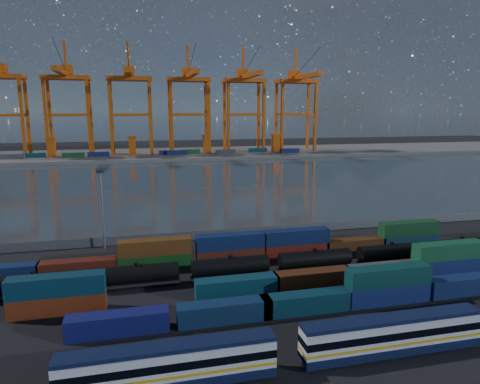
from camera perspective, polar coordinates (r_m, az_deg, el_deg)
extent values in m
plane|color=black|center=(73.20, 5.66, -12.08)|extent=(700.00, 700.00, 0.00)
plane|color=#2F3B44|center=(172.39, -5.88, 1.31)|extent=(700.00, 700.00, 0.00)
cube|color=#514F4C|center=(275.82, -8.87, 5.03)|extent=(700.00, 70.00, 2.00)
cone|color=#1E2630|center=(1688.88, -20.57, 18.10)|extent=(1100.00, 1100.00, 520.00)
cone|color=#1E2630|center=(1690.40, -6.25, 17.66)|extent=(1040.00, 1040.00, 460.00)
cone|color=#1E2630|center=(1783.55, 7.15, 15.99)|extent=(960.00, 960.00, 380.00)
cone|color=#1E2630|center=(1930.83, 17.19, 14.02)|extent=(840.00, 840.00, 300.00)
cube|color=silver|center=(48.27, -9.42, -21.70)|extent=(22.55, 2.71, 3.43)
cube|color=#0E1634|center=(49.26, -9.35, -23.47)|extent=(22.55, 2.76, 1.08)
cube|color=#0E1634|center=(47.26, -9.50, -19.71)|extent=(22.55, 2.43, 0.45)
cube|color=gold|center=(48.66, -9.39, -22.41)|extent=(22.57, 2.79, 0.32)
cube|color=black|center=(48.08, -9.43, -21.33)|extent=(22.57, 2.79, 0.90)
cube|color=black|center=(50.53, 0.41, -23.01)|extent=(2.71, 1.80, 0.63)
cube|color=silver|center=(55.91, 19.63, -17.37)|extent=(22.55, 2.71, 3.43)
cube|color=#0E1634|center=(56.77, 19.51, -18.98)|extent=(22.55, 2.76, 1.08)
cube|color=#0E1634|center=(55.04, 19.77, -15.58)|extent=(22.55, 2.43, 0.45)
cube|color=gold|center=(56.25, 19.59, -18.02)|extent=(22.57, 2.79, 0.32)
cube|color=black|center=(55.74, 19.66, -17.04)|extent=(22.57, 2.79, 0.90)
cube|color=black|center=(53.53, 11.86, -21.13)|extent=(2.71, 1.80, 0.63)
cube|color=black|center=(61.31, 25.99, -17.66)|extent=(2.71, 1.80, 0.63)
cube|color=navy|center=(59.79, -15.95, -16.50)|extent=(13.00, 2.64, 2.82)
cube|color=#0F284E|center=(60.66, -2.05, -15.65)|extent=(13.00, 2.64, 2.82)
cube|color=#0D3444|center=(63.78, 8.64, -14.38)|extent=(13.00, 2.64, 2.82)
cube|color=navy|center=(69.54, 19.03, -12.67)|extent=(13.00, 2.64, 2.82)
cube|color=#0B3B3C|center=(68.49, 19.18, -10.50)|extent=(13.00, 2.64, 2.82)
cube|color=navy|center=(77.40, 27.72, -10.91)|extent=(13.00, 2.64, 2.82)
cube|color=maroon|center=(67.79, -23.10, -13.57)|extent=(13.14, 2.67, 2.85)
cube|color=#0D3145|center=(66.71, -23.29, -11.34)|extent=(13.14, 2.67, 2.85)
cube|color=#0E3A49|center=(68.27, -0.39, -12.48)|extent=(13.14, 2.67, 2.85)
cube|color=#512410|center=(72.04, 9.73, -11.36)|extent=(13.14, 2.67, 2.85)
cube|color=#414546|center=(77.76, 18.57, -10.08)|extent=(13.14, 2.67, 2.85)
cube|color=navy|center=(84.93, 25.90, -8.84)|extent=(13.14, 2.67, 2.85)
cube|color=#165531|center=(84.07, 26.06, -7.01)|extent=(13.14, 2.67, 2.85)
cube|color=#581C11|center=(80.88, -20.83, -9.43)|extent=(12.98, 2.64, 2.81)
cube|color=#144B17|center=(80.18, -11.22, -9.08)|extent=(12.98, 2.64, 2.81)
cube|color=brown|center=(79.28, -11.29, -7.17)|extent=(12.98, 2.64, 2.81)
cube|color=#5C2212|center=(81.80, -1.31, -8.46)|extent=(12.98, 2.64, 2.81)
cube|color=#102050|center=(80.91, -1.32, -6.58)|extent=(12.98, 2.64, 2.81)
cube|color=maroon|center=(85.44, 7.47, -7.70)|extent=(12.98, 2.64, 2.81)
cube|color=#0F1F4D|center=(84.59, 7.52, -5.89)|extent=(12.98, 2.64, 2.81)
cube|color=#502910|center=(90.55, 14.95, -6.91)|extent=(12.98, 2.64, 2.81)
cube|color=#0E344B|center=(97.01, 21.50, -6.12)|extent=(12.98, 2.64, 2.81)
cube|color=#124521|center=(96.26, 21.62, -4.51)|extent=(12.98, 2.64, 2.81)
cylinder|color=black|center=(74.42, -25.77, -10.84)|extent=(13.16, 2.94, 2.94)
cylinder|color=black|center=(73.86, -25.87, -9.66)|extent=(0.81, 0.81, 0.51)
cube|color=black|center=(75.00, -25.66, -11.99)|extent=(13.67, 2.03, 0.41)
cube|color=black|center=(76.27, -29.06, -12.25)|extent=(2.53, 1.82, 0.61)
cube|color=black|center=(74.30, -22.12, -12.26)|extent=(2.53, 1.82, 0.61)
cylinder|color=black|center=(72.62, -13.54, -10.55)|extent=(13.16, 2.94, 2.94)
cylinder|color=black|center=(72.05, -13.59, -9.35)|extent=(0.81, 0.81, 0.51)
cube|color=black|center=(73.22, -13.48, -11.74)|extent=(13.67, 2.03, 0.41)
cube|color=black|center=(73.56, -17.09, -12.16)|extent=(2.53, 1.82, 0.61)
cube|color=black|center=(73.47, -9.83, -11.85)|extent=(2.53, 1.82, 0.61)
cylinder|color=black|center=(74.09, -1.29, -9.80)|extent=(13.16, 2.94, 2.94)
cylinder|color=black|center=(73.53, -1.30, -8.62)|extent=(0.81, 0.81, 0.51)
cube|color=black|center=(74.68, -1.29, -10.96)|extent=(13.67, 2.03, 0.41)
cube|color=black|center=(74.07, -4.80, -11.53)|extent=(2.53, 1.82, 0.61)
cube|color=black|center=(75.86, 2.14, -10.94)|extent=(2.53, 1.82, 0.61)
cylinder|color=black|center=(78.65, 9.94, -8.72)|extent=(13.16, 2.94, 2.94)
cylinder|color=black|center=(78.13, 9.98, -7.60)|extent=(0.81, 0.81, 0.51)
cube|color=black|center=(79.21, 9.90, -9.82)|extent=(13.67, 2.03, 0.41)
cube|color=black|center=(77.73, 6.76, -10.46)|extent=(2.53, 1.82, 0.61)
cube|color=black|center=(81.19, 12.89, -9.72)|extent=(2.53, 1.82, 0.61)
cylinder|color=black|center=(85.81, 19.56, -7.52)|extent=(13.16, 2.94, 2.94)
cylinder|color=black|center=(85.33, 19.63, -6.49)|extent=(0.81, 0.81, 0.51)
cube|color=black|center=(86.32, 19.49, -8.55)|extent=(13.67, 2.03, 0.41)
cube|color=black|center=(84.13, 16.84, -9.18)|extent=(2.53, 1.82, 0.61)
cube|color=black|center=(88.94, 21.97, -8.42)|extent=(2.53, 1.82, 0.61)
cylinder|color=black|center=(94.98, 27.47, -6.38)|extent=(13.16, 2.94, 2.94)
cylinder|color=black|center=(94.54, 27.56, -5.44)|extent=(0.81, 0.81, 0.51)
cube|color=black|center=(95.44, 27.39, -7.31)|extent=(13.67, 2.03, 0.41)
cube|color=black|center=(92.70, 25.22, -7.90)|extent=(2.53, 1.82, 0.61)
cube|color=black|center=(98.54, 29.39, -7.19)|extent=(2.53, 1.82, 0.61)
cube|color=#595B5E|center=(98.20, 0.28, -5.38)|extent=(160.00, 0.06, 2.00)
cylinder|color=slate|center=(99.36, -29.18, -6.55)|extent=(0.12, 0.12, 2.20)
cylinder|color=slate|center=(97.08, -23.46, -6.44)|extent=(0.12, 0.12, 2.20)
cylinder|color=slate|center=(95.80, -17.53, -6.26)|extent=(0.12, 0.12, 2.20)
cylinder|color=slate|center=(95.56, -11.51, -6.00)|extent=(0.12, 0.12, 2.20)
cylinder|color=slate|center=(96.35, -5.53, -5.69)|extent=(0.12, 0.12, 2.20)
cylinder|color=slate|center=(98.17, 0.28, -5.32)|extent=(0.12, 0.12, 2.20)
cylinder|color=slate|center=(100.95, 5.81, -4.92)|extent=(0.12, 0.12, 2.20)
cylinder|color=slate|center=(104.61, 11.01, -4.51)|extent=(0.12, 0.12, 2.20)
cylinder|color=slate|center=(109.07, 15.80, -4.09)|extent=(0.12, 0.12, 2.20)
cylinder|color=slate|center=(114.24, 20.19, -3.68)|extent=(0.12, 0.12, 2.20)
cylinder|color=slate|center=(120.01, 24.17, -3.29)|extent=(0.12, 0.12, 2.20)
cylinder|color=slate|center=(126.32, 27.77, -2.92)|extent=(0.12, 0.12, 2.20)
cylinder|color=slate|center=(92.12, -17.85, -2.51)|extent=(0.36, 0.36, 16.00)
cube|color=black|center=(90.63, -18.16, 2.61)|extent=(1.60, 0.40, 0.60)
cube|color=#C04E0D|center=(269.32, -27.02, 8.61)|extent=(1.66, 1.66, 46.66)
cube|color=#C04E0D|center=(281.45, -26.45, 8.71)|extent=(1.66, 1.66, 46.66)
cube|color=#C04E0D|center=(284.11, -28.76, 8.99)|extent=(22.81, 1.45, 1.45)
cube|color=#C04E0D|center=(283.01, -29.35, 14.16)|extent=(6.22, 8.29, 5.18)
cube|color=#C04E0D|center=(266.83, -24.45, 8.81)|extent=(1.66, 1.66, 46.66)
cube|color=#C04E0D|center=(279.07, -23.98, 8.90)|extent=(1.66, 1.66, 46.66)
cube|color=#C04E0D|center=(263.62, -19.52, 9.14)|extent=(1.66, 1.66, 46.66)
cube|color=#C04E0D|center=(276.00, -19.27, 9.21)|extent=(1.66, 1.66, 46.66)
cube|color=#C04E0D|center=(264.95, -22.04, 9.49)|extent=(22.81, 1.45, 1.45)
cube|color=#C04E0D|center=(277.27, -21.67, 9.54)|extent=(22.81, 1.45, 1.45)
cube|color=#C04E0D|center=(271.70, -22.17, 13.93)|extent=(25.92, 14.52, 2.28)
cube|color=#C04E0D|center=(259.57, -22.61, 14.54)|extent=(3.11, 49.77, 2.59)
cube|color=#C04E0D|center=(276.15, -22.12, 14.85)|extent=(6.22, 8.29, 5.18)
cube|color=#C04E0D|center=(274.86, -22.30, 16.49)|extent=(1.24, 1.24, 16.59)
cylinder|color=black|center=(257.78, -22.82, 16.19)|extent=(0.25, 42.68, 14.08)
cube|color=#C04E0D|center=(262.70, -16.85, 9.29)|extent=(1.66, 1.66, 46.66)
cube|color=#C04E0D|center=(275.12, -16.71, 9.35)|extent=(1.66, 1.66, 46.66)
cube|color=#C04E0D|center=(262.49, -11.80, 9.53)|extent=(1.66, 1.66, 46.66)
cube|color=#C04E0D|center=(274.93, -11.90, 9.57)|extent=(1.66, 1.66, 46.66)
cube|color=#C04E0D|center=(262.31, -14.35, 9.93)|extent=(22.81, 1.45, 1.45)
cube|color=#C04E0D|center=(274.75, -14.33, 9.96)|extent=(22.81, 1.45, 1.45)
cube|color=#C04E0D|center=(269.13, -14.56, 14.41)|extent=(25.92, 14.52, 2.28)
cube|color=#C04E0D|center=(256.88, -14.61, 15.06)|extent=(3.11, 49.77, 2.59)
cube|color=#C04E0D|center=(273.62, -14.59, 15.33)|extent=(6.22, 8.29, 5.18)
cube|color=#C04E0D|center=(272.32, -14.68, 16.99)|extent=(1.24, 1.24, 16.59)
cylinder|color=black|center=(255.08, -14.70, 16.73)|extent=(0.25, 42.68, 14.08)
cube|color=#C04E0D|center=(263.20, -9.12, 9.62)|extent=(1.66, 1.66, 46.66)
cube|color=#C04E0D|center=(275.60, -9.33, 9.66)|extent=(1.66, 1.66, 46.66)
cube|color=#C04E0D|center=(266.01, -4.14, 9.74)|extent=(1.66, 1.66, 46.66)
cube|color=#C04E0D|center=(278.29, -4.57, 9.78)|extent=(1.66, 1.66, 46.66)
cube|color=#C04E0D|center=(264.33, -6.63, 10.19)|extent=(22.81, 1.45, 1.45)
cube|color=#C04E0D|center=(276.68, -6.95, 10.21)|extent=(22.81, 1.45, 1.45)
cube|color=#C04E0D|center=(271.10, -6.90, 14.64)|extent=(25.92, 14.52, 2.28)
cube|color=#C04E0D|center=(258.93, -6.57, 15.29)|extent=(3.11, 49.77, 2.59)
cube|color=#C04E0D|center=(275.55, -7.03, 15.55)|extent=(6.22, 8.29, 5.18)
cube|color=#C04E0D|center=(274.26, -7.01, 17.21)|extent=(1.24, 1.24, 16.59)
cylinder|color=black|center=(257.15, -6.53, 16.95)|extent=(0.25, 42.68, 14.08)
cube|color=#C04E0D|center=(268.30, -1.54, 9.77)|extent=(1.66, 1.66, 46.66)
cube|color=#C04E0D|center=(280.48, -2.08, 9.82)|extent=(1.66, 1.66, 46.66)
cube|color=#C04E0D|center=(273.99, 3.20, 9.78)|extent=(1.66, 1.66, 46.66)
cube|color=#C04E0D|center=(285.93, 2.47, 9.83)|extent=(1.66, 1.66, 46.66)
cube|color=#C04E0D|center=(270.89, 0.86, 10.28)|extent=(22.81, 1.45, 1.45)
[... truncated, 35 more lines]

